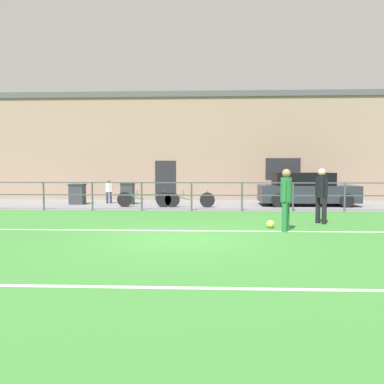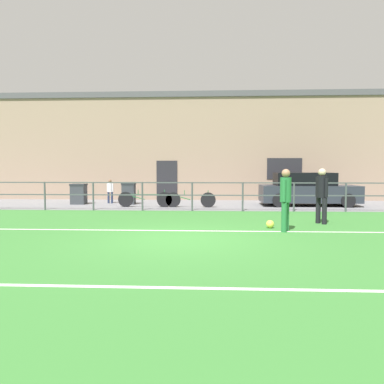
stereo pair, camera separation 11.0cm
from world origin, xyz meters
The scene contains 15 objects.
ground centered at (0.00, 0.00, -0.02)m, with size 60.00×44.00×0.04m, color #387A33.
field_line_touchline centered at (0.00, 1.19, 0.00)m, with size 36.00×0.11×0.00m, color white.
field_line_hash centered at (0.00, -3.77, 0.00)m, with size 36.00×0.11×0.00m, color white.
pavement_strip centered at (0.00, 8.50, 0.01)m, with size 48.00×5.00×0.02m, color slate.
perimeter_fence centered at (0.00, 6.00, 0.75)m, with size 36.07×0.07×1.15m.
clubhouse_facade centered at (0.00, 12.20, 2.87)m, with size 28.00×2.56×5.72m.
player_goalkeeper centered at (4.14, 2.73, 0.96)m, with size 0.30×0.42×1.70m.
player_striker centered at (2.77, 1.24, 0.96)m, with size 0.30×0.43×1.68m.
soccer_ball_match centered at (2.45, 1.78, 0.11)m, with size 0.23×0.23×0.23m, color #E5E04C.
spectator_child centered at (-4.10, 8.92, 0.67)m, with size 0.31×0.20×1.14m.
parked_car_red centered at (5.08, 8.31, 0.73)m, with size 4.28×1.88×1.48m.
bicycle_parked_0 centered at (-0.14, 7.20, 0.36)m, with size 2.16×0.04×0.74m.
bicycle_parked_1 centered at (-2.11, 7.20, 0.37)m, with size 2.36×0.04×0.76m.
trash_bin_0 centered at (-5.45, 8.38, 0.50)m, with size 0.69×0.58×0.96m.
trash_bin_1 centered at (-3.10, 8.48, 0.53)m, with size 0.61×0.52×1.00m.
Camera 1 is at (0.69, -9.09, 1.71)m, focal length 35.65 mm.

